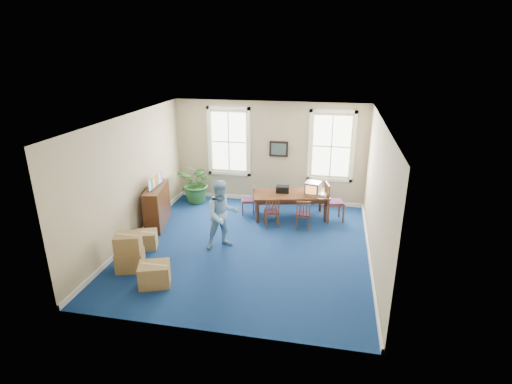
% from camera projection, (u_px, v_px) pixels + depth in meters
% --- Properties ---
extents(floor, '(6.50, 6.50, 0.00)m').
position_uv_depth(floor, '(247.00, 246.00, 10.06)').
color(floor, navy).
rests_on(floor, ground).
extents(ceiling, '(6.50, 6.50, 0.00)m').
position_uv_depth(ceiling, '(246.00, 119.00, 8.96)').
color(ceiling, white).
rests_on(ceiling, ground).
extents(wall_back, '(6.50, 0.00, 6.50)m').
position_uv_depth(wall_back, '(269.00, 153.00, 12.50)').
color(wall_back, tan).
rests_on(wall_back, ground).
extents(wall_front, '(6.50, 0.00, 6.50)m').
position_uv_depth(wall_front, '(204.00, 251.00, 6.51)').
color(wall_front, tan).
rests_on(wall_front, ground).
extents(wall_left, '(0.00, 6.50, 6.50)m').
position_uv_depth(wall_left, '(131.00, 179.00, 10.06)').
color(wall_left, tan).
rests_on(wall_left, ground).
extents(wall_right, '(0.00, 6.50, 6.50)m').
position_uv_depth(wall_right, '(377.00, 195.00, 8.96)').
color(wall_right, tan).
rests_on(wall_right, ground).
extents(baseboard_back, '(6.00, 0.04, 0.12)m').
position_uv_depth(baseboard_back, '(269.00, 199.00, 13.00)').
color(baseboard_back, white).
rests_on(baseboard_back, ground).
extents(baseboard_left, '(0.04, 6.50, 0.12)m').
position_uv_depth(baseboard_left, '(138.00, 234.00, 10.58)').
color(baseboard_left, white).
rests_on(baseboard_left, ground).
extents(baseboard_right, '(0.04, 6.50, 0.12)m').
position_uv_depth(baseboard_right, '(369.00, 255.00, 9.49)').
color(baseboard_right, white).
rests_on(baseboard_right, ground).
extents(window_left, '(1.40, 0.12, 2.20)m').
position_uv_depth(window_left, '(229.00, 142.00, 12.62)').
color(window_left, white).
rests_on(window_left, ground).
extents(window_right, '(1.40, 0.12, 2.20)m').
position_uv_depth(window_right, '(331.00, 146.00, 12.03)').
color(window_right, white).
rests_on(window_right, ground).
extents(wall_picture, '(0.58, 0.06, 0.48)m').
position_uv_depth(wall_picture, '(279.00, 149.00, 12.35)').
color(wall_picture, black).
rests_on(wall_picture, ground).
extents(conference_table, '(2.31, 1.44, 0.73)m').
position_uv_depth(conference_table, '(290.00, 205.00, 11.69)').
color(conference_table, '#492613').
rests_on(conference_table, ground).
extents(crt_tv, '(0.50, 0.52, 0.37)m').
position_uv_depth(crt_tv, '(313.00, 188.00, 11.43)').
color(crt_tv, '#B7B7BC').
rests_on(crt_tv, conference_table).
extents(game_console, '(0.23, 0.26, 0.06)m').
position_uv_depth(game_console, '(323.00, 195.00, 11.38)').
color(game_console, white).
rests_on(game_console, conference_table).
extents(equipment_bag, '(0.40, 0.28, 0.19)m').
position_uv_depth(equipment_bag, '(282.00, 189.00, 11.62)').
color(equipment_bag, black).
rests_on(equipment_bag, conference_table).
extents(chair_near_left, '(0.49, 0.49, 0.86)m').
position_uv_depth(chair_near_left, '(271.00, 211.00, 11.07)').
color(chair_near_left, brown).
rests_on(chair_near_left, ground).
extents(chair_near_right, '(0.41, 0.41, 0.87)m').
position_uv_depth(chair_near_right, '(303.00, 214.00, 10.91)').
color(chair_near_right, brown).
rests_on(chair_near_right, ground).
extents(chair_end_left, '(0.45, 0.45, 0.85)m').
position_uv_depth(chair_end_left, '(248.00, 200.00, 11.90)').
color(chair_end_left, brown).
rests_on(chair_end_left, ground).
extents(chair_end_right, '(0.62, 0.62, 1.12)m').
position_uv_depth(chair_end_right, '(335.00, 202.00, 11.39)').
color(chair_end_right, brown).
rests_on(chair_end_right, ground).
extents(man, '(1.07, 1.01, 1.74)m').
position_uv_depth(man, '(222.00, 215.00, 9.75)').
color(man, '#78AACF').
rests_on(man, ground).
extents(credenza, '(0.71, 1.53, 1.16)m').
position_uv_depth(credenza, '(157.00, 205.00, 11.10)').
color(credenza, '#492613').
rests_on(credenza, ground).
extents(brochure_rack, '(0.29, 0.79, 0.34)m').
position_uv_depth(brochure_rack, '(156.00, 180.00, 10.84)').
color(brochure_rack, '#99999E').
rests_on(brochure_rack, credenza).
extents(potted_plant, '(1.34, 1.21, 1.30)m').
position_uv_depth(potted_plant, '(197.00, 183.00, 12.69)').
color(potted_plant, '#275B25').
rests_on(potted_plant, ground).
extents(cardboard_boxes, '(1.97, 1.97, 0.91)m').
position_uv_depth(cardboard_boxes, '(141.00, 250.00, 8.93)').
color(cardboard_boxes, olive).
rests_on(cardboard_boxes, ground).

